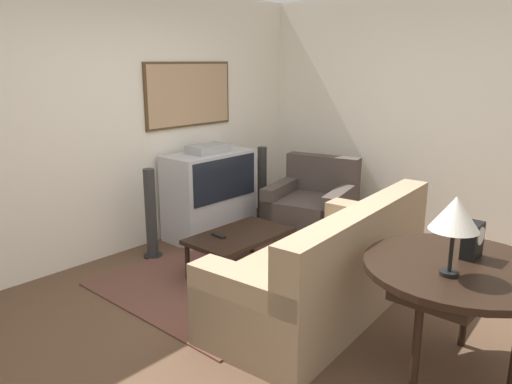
{
  "coord_description": "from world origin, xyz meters",
  "views": [
    {
      "loc": [
        -2.8,
        -2.28,
        1.98
      ],
      "look_at": [
        0.66,
        0.8,
        0.75
      ],
      "focal_mm": 35.0,
      "sensor_mm": 36.0,
      "label": 1
    }
  ],
  "objects_px": {
    "tv": "(210,193)",
    "speaker_tower_right": "(262,185)",
    "table_lamp": "(455,215)",
    "console_table": "(459,275)",
    "couch": "(328,272)",
    "armchair": "(312,209)",
    "mantel_clock": "(473,240)",
    "coffee_table": "(239,238)",
    "speaker_tower_left": "(151,216)"
  },
  "relations": [
    {
      "from": "console_table",
      "to": "speaker_tower_left",
      "type": "height_order",
      "value": "speaker_tower_left"
    },
    {
      "from": "table_lamp",
      "to": "speaker_tower_right",
      "type": "relative_size",
      "value": 0.51
    },
    {
      "from": "console_table",
      "to": "speaker_tower_left",
      "type": "bearing_deg",
      "value": 90.76
    },
    {
      "from": "armchair",
      "to": "speaker_tower_right",
      "type": "distance_m",
      "value": 0.84
    },
    {
      "from": "armchair",
      "to": "mantel_clock",
      "type": "relative_size",
      "value": 4.64
    },
    {
      "from": "console_table",
      "to": "mantel_clock",
      "type": "relative_size",
      "value": 5.04
    },
    {
      "from": "armchair",
      "to": "couch",
      "type": "bearing_deg",
      "value": -64.3
    },
    {
      "from": "couch",
      "to": "armchair",
      "type": "height_order",
      "value": "couch"
    },
    {
      "from": "speaker_tower_left",
      "to": "speaker_tower_right",
      "type": "xyz_separation_m",
      "value": [
        1.73,
        0.0,
        0.0
      ]
    },
    {
      "from": "speaker_tower_right",
      "to": "speaker_tower_left",
      "type": "bearing_deg",
      "value": 180.0
    },
    {
      "from": "couch",
      "to": "speaker_tower_right",
      "type": "height_order",
      "value": "speaker_tower_right"
    },
    {
      "from": "armchair",
      "to": "speaker_tower_right",
      "type": "bearing_deg",
      "value": 162.41
    },
    {
      "from": "couch",
      "to": "coffee_table",
      "type": "xyz_separation_m",
      "value": [
        0.06,
        1.03,
        0.02
      ]
    },
    {
      "from": "tv",
      "to": "mantel_clock",
      "type": "bearing_deg",
      "value": -101.87
    },
    {
      "from": "armchair",
      "to": "console_table",
      "type": "distance_m",
      "value": 2.81
    },
    {
      "from": "couch",
      "to": "coffee_table",
      "type": "bearing_deg",
      "value": -97.69
    },
    {
      "from": "armchair",
      "to": "coffee_table",
      "type": "xyz_separation_m",
      "value": [
        -1.36,
        -0.13,
        0.05
      ]
    },
    {
      "from": "armchair",
      "to": "speaker_tower_left",
      "type": "relative_size",
      "value": 1.14
    },
    {
      "from": "coffee_table",
      "to": "speaker_tower_left",
      "type": "bearing_deg",
      "value": 107.71
    },
    {
      "from": "coffee_table",
      "to": "console_table",
      "type": "height_order",
      "value": "console_table"
    },
    {
      "from": "console_table",
      "to": "coffee_table",
      "type": "bearing_deg",
      "value": 82.89
    },
    {
      "from": "table_lamp",
      "to": "speaker_tower_right",
      "type": "height_order",
      "value": "table_lamp"
    },
    {
      "from": "tv",
      "to": "speaker_tower_left",
      "type": "relative_size",
      "value": 1.14
    },
    {
      "from": "mantel_clock",
      "to": "coffee_table",
      "type": "bearing_deg",
      "value": 87.36
    },
    {
      "from": "armchair",
      "to": "coffee_table",
      "type": "bearing_deg",
      "value": -98.14
    },
    {
      "from": "console_table",
      "to": "speaker_tower_right",
      "type": "relative_size",
      "value": 1.24
    },
    {
      "from": "coffee_table",
      "to": "mantel_clock",
      "type": "xyz_separation_m",
      "value": [
        -0.1,
        -2.12,
        0.53
      ]
    },
    {
      "from": "speaker_tower_left",
      "to": "couch",
      "type": "bearing_deg",
      "value": -82.87
    },
    {
      "from": "couch",
      "to": "coffee_table",
      "type": "distance_m",
      "value": 1.03
    },
    {
      "from": "console_table",
      "to": "speaker_tower_right",
      "type": "height_order",
      "value": "speaker_tower_right"
    },
    {
      "from": "console_table",
      "to": "tv",
      "type": "bearing_deg",
      "value": 75.22
    },
    {
      "from": "speaker_tower_left",
      "to": "table_lamp",
      "type": "bearing_deg",
      "value": -92.81
    },
    {
      "from": "tv",
      "to": "speaker_tower_right",
      "type": "height_order",
      "value": "tv"
    },
    {
      "from": "tv",
      "to": "couch",
      "type": "distance_m",
      "value": 2.13
    },
    {
      "from": "console_table",
      "to": "table_lamp",
      "type": "height_order",
      "value": "table_lamp"
    },
    {
      "from": "couch",
      "to": "mantel_clock",
      "type": "height_order",
      "value": "mantel_clock"
    },
    {
      "from": "table_lamp",
      "to": "console_table",
      "type": "bearing_deg",
      "value": 1.28
    },
    {
      "from": "armchair",
      "to": "mantel_clock",
      "type": "xyz_separation_m",
      "value": [
        -1.46,
        -2.25,
        0.58
      ]
    },
    {
      "from": "tv",
      "to": "armchair",
      "type": "bearing_deg",
      "value": -47.15
    },
    {
      "from": "speaker_tower_left",
      "to": "coffee_table",
      "type": "bearing_deg",
      "value": -72.29
    },
    {
      "from": "armchair",
      "to": "speaker_tower_left",
      "type": "distance_m",
      "value": 1.87
    },
    {
      "from": "tv",
      "to": "armchair",
      "type": "xyz_separation_m",
      "value": [
        0.81,
        -0.87,
        -0.2
      ]
    },
    {
      "from": "tv",
      "to": "table_lamp",
      "type": "xyz_separation_m",
      "value": [
        -1.01,
        -3.12,
        0.63
      ]
    },
    {
      "from": "couch",
      "to": "coffee_table",
      "type": "relative_size",
      "value": 2.25
    },
    {
      "from": "tv",
      "to": "speaker_tower_right",
      "type": "xyz_separation_m",
      "value": [
        0.86,
        -0.05,
        -0.06
      ]
    },
    {
      "from": "console_table",
      "to": "table_lamp",
      "type": "bearing_deg",
      "value": -178.72
    },
    {
      "from": "couch",
      "to": "console_table",
      "type": "relative_size",
      "value": 1.91
    },
    {
      "from": "mantel_clock",
      "to": "speaker_tower_right",
      "type": "relative_size",
      "value": 0.25
    },
    {
      "from": "armchair",
      "to": "coffee_table",
      "type": "height_order",
      "value": "armchair"
    },
    {
      "from": "armchair",
      "to": "console_table",
      "type": "relative_size",
      "value": 0.92
    }
  ]
}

